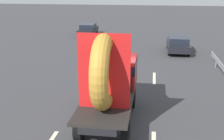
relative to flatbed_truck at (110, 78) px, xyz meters
name	(u,v)px	position (x,y,z in m)	size (l,w,h in m)	color
ground_plane	(106,115)	(-0.19, 0.28, -1.80)	(120.00, 120.00, 0.00)	#38383A
flatbed_truck	(110,78)	(0.00, 0.00, 0.00)	(2.02, 5.12, 3.89)	black
distant_sedan	(178,44)	(3.73, 12.74, -1.11)	(1.69, 3.95, 1.29)	black
lane_dash_left_far	(93,76)	(-1.87, 5.63, -1.80)	(2.93, 0.16, 0.01)	beige
lane_dash_right_far	(154,78)	(1.87, 5.69, -1.80)	(2.24, 0.16, 0.01)	beige
oncoming_car	(88,29)	(-5.19, 19.37, -1.15)	(1.59, 3.71, 1.21)	black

